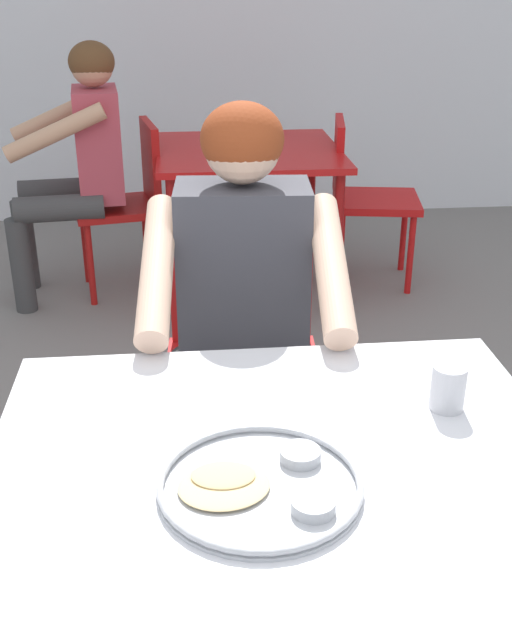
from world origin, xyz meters
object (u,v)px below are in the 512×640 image
(drinking_cup, at_px, (448,386))
(patron_background, at_px, (79,151))
(diner_foreground, at_px, (244,303))
(table_background_red, at_px, (249,166))
(chair_red_right, at_px, (361,190))
(thali_tray, at_px, (260,484))
(chair_foreground, at_px, (242,343))
(table_foreground, at_px, (281,495))
(chair_red_left, at_px, (131,195))

(drinking_cup, distance_m, patron_background, 2.58)
(diner_foreground, bearing_deg, drinking_cup, -57.52)
(drinking_cup, bearing_deg, diner_foreground, 122.48)
(table_background_red, bearing_deg, chair_red_right, 3.87)
(thali_tray, xyz_separation_m, drinking_cup, (0.38, 0.22, 0.04))
(chair_red_right, bearing_deg, drinking_cup, -99.19)
(diner_foreground, relative_size, chair_red_right, 1.47)
(chair_foreground, xyz_separation_m, diner_foreground, (-0.01, -0.22, 0.23))
(drinking_cup, height_order, chair_red_right, chair_red_right)
(chair_foreground, distance_m, table_background_red, 1.65)
(table_background_red, bearing_deg, chair_foreground, -95.78)
(chair_foreground, height_order, table_background_red, chair_foreground)
(chair_foreground, height_order, diner_foreground, diner_foreground)
(table_foreground, height_order, chair_red_right, chair_red_right)
(diner_foreground, bearing_deg, patron_background, 108.43)
(table_foreground, xyz_separation_m, patron_background, (-0.62, 2.52, 0.07))
(thali_tray, xyz_separation_m, chair_foreground, (0.05, 0.98, -0.24))
(thali_tray, bearing_deg, table_background_red, 85.34)
(chair_red_right, bearing_deg, chair_foreground, -113.49)
(table_foreground, relative_size, diner_foreground, 0.85)
(diner_foreground, bearing_deg, thali_tray, -92.75)
(chair_red_left, bearing_deg, drinking_cup, -73.11)
(table_foreground, xyz_separation_m, table_background_red, (0.17, 2.53, -0.02))
(thali_tray, bearing_deg, chair_red_right, 73.70)
(chair_red_left, bearing_deg, chair_foreground, -76.42)
(patron_background, bearing_deg, table_foreground, -76.09)
(chair_foreground, bearing_deg, diner_foreground, -92.85)
(thali_tray, height_order, patron_background, patron_background)
(chair_red_right, bearing_deg, table_foreground, -105.85)
(table_foreground, height_order, drinking_cup, drinking_cup)
(table_background_red, distance_m, chair_red_right, 0.58)
(diner_foreground, height_order, patron_background, diner_foreground)
(chair_red_left, bearing_deg, thali_tray, -82.32)
(table_foreground, relative_size, chair_foreground, 1.23)
(chair_red_right, bearing_deg, diner_foreground, -111.33)
(drinking_cup, height_order, patron_background, patron_background)
(drinking_cup, relative_size, chair_foreground, 0.11)
(drinking_cup, bearing_deg, chair_red_right, 80.81)
(thali_tray, bearing_deg, chair_foreground, 87.23)
(chair_red_left, relative_size, chair_red_right, 1.01)
(thali_tray, height_order, chair_red_left, chair_red_left)
(chair_red_left, bearing_deg, chair_red_right, -0.06)
(patron_background, bearing_deg, diner_foreground, -71.57)
(patron_background, bearing_deg, chair_red_left, 12.57)
(table_foreground, height_order, diner_foreground, diner_foreground)
(table_background_red, bearing_deg, thali_tray, -94.66)
(drinking_cup, relative_size, patron_background, 0.08)
(chair_foreground, xyz_separation_m, patron_background, (-0.63, 1.63, 0.21))
(table_foreground, distance_m, diner_foreground, 0.68)
(table_foreground, bearing_deg, thali_tray, -119.33)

